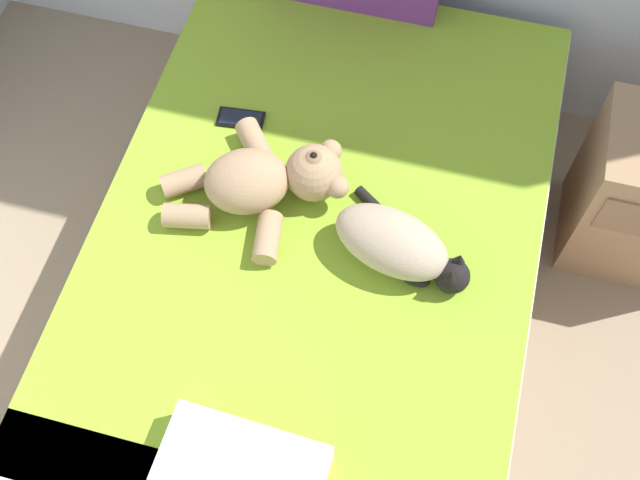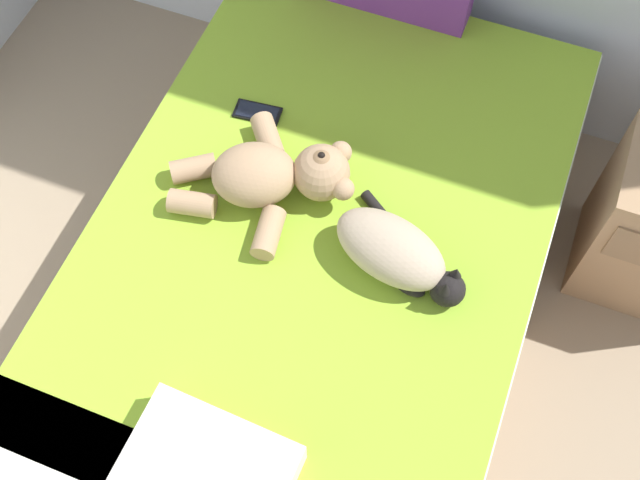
% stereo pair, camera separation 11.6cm
% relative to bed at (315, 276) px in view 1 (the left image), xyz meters
% --- Properties ---
extents(bed, '(1.33, 2.06, 0.54)m').
position_rel_bed_xyz_m(bed, '(0.00, 0.00, 0.00)').
color(bed, '#9E7A56').
rests_on(bed, ground_plane).
extents(cat, '(0.42, 0.33, 0.15)m').
position_rel_bed_xyz_m(cat, '(0.24, -0.01, 0.34)').
color(cat, tan).
rests_on(cat, bed).
extents(teddy_bear, '(0.56, 0.47, 0.18)m').
position_rel_bed_xyz_m(teddy_bear, '(-0.17, 0.10, 0.35)').
color(teddy_bear, tan).
rests_on(teddy_bear, bed).
extents(cell_phone, '(0.15, 0.09, 0.01)m').
position_rel_bed_xyz_m(cell_phone, '(-0.33, 0.34, 0.28)').
color(cell_phone, black).
rests_on(cell_phone, bed).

